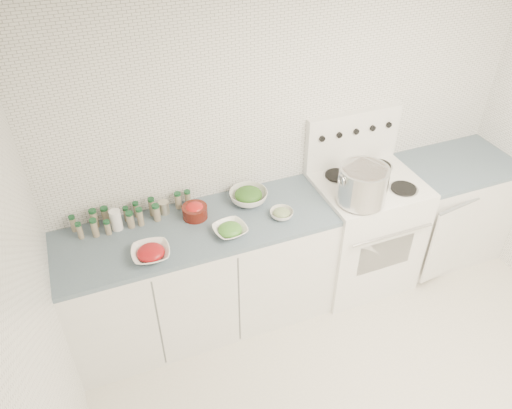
# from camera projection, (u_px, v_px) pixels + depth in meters

# --- Properties ---
(room_walls) EXTENTS (3.54, 3.04, 2.52)m
(room_walls) POSITION_uv_depth(u_px,v_px,m) (437.00, 230.00, 2.24)
(room_walls) COLOR white
(room_walls) RESTS_ON ground
(counter_left) EXTENTS (1.85, 0.62, 0.90)m
(counter_left) POSITION_uv_depth(u_px,v_px,m) (201.00, 276.00, 3.55)
(counter_left) COLOR white
(counter_left) RESTS_ON ground
(stove) EXTENTS (0.76, 0.70, 1.36)m
(stove) POSITION_uv_depth(u_px,v_px,m) (361.00, 228.00, 3.90)
(stove) COLOR white
(stove) RESTS_ON ground
(counter_right) EXTENTS (0.89, 0.69, 0.90)m
(counter_right) POSITION_uv_depth(u_px,v_px,m) (446.00, 209.00, 4.17)
(counter_right) COLOR white
(counter_right) RESTS_ON ground
(stock_pot) EXTENTS (0.36, 0.34, 0.26)m
(stock_pot) POSITION_uv_depth(u_px,v_px,m) (363.00, 183.00, 3.35)
(stock_pot) COLOR silver
(stock_pot) RESTS_ON stove
(bowl_tomato) EXTENTS (0.26, 0.26, 0.08)m
(bowl_tomato) POSITION_uv_depth(u_px,v_px,m) (151.00, 253.00, 3.03)
(bowl_tomato) COLOR white
(bowl_tomato) RESTS_ON counter_left
(bowl_snowpea) EXTENTS (0.24, 0.24, 0.07)m
(bowl_snowpea) POSITION_uv_depth(u_px,v_px,m) (230.00, 230.00, 3.21)
(bowl_snowpea) COLOR white
(bowl_snowpea) RESTS_ON counter_left
(bowl_broccoli) EXTENTS (0.31, 0.31, 0.11)m
(bowl_broccoli) POSITION_uv_depth(u_px,v_px,m) (248.00, 196.00, 3.47)
(bowl_broccoli) COLOR white
(bowl_broccoli) RESTS_ON counter_left
(bowl_zucchini) EXTENTS (0.20, 0.20, 0.06)m
(bowl_zucchini) POSITION_uv_depth(u_px,v_px,m) (282.00, 213.00, 3.34)
(bowl_zucchini) COLOR white
(bowl_zucchini) RESTS_ON counter_left
(bowl_pepper) EXTENTS (0.17, 0.17, 0.11)m
(bowl_pepper) POSITION_uv_depth(u_px,v_px,m) (195.00, 211.00, 3.33)
(bowl_pepper) COLOR #4F150D
(bowl_pepper) RESTS_ON counter_left
(salt_canister) EXTENTS (0.09, 0.09, 0.14)m
(salt_canister) POSITION_uv_depth(u_px,v_px,m) (116.00, 220.00, 3.22)
(salt_canister) COLOR white
(salt_canister) RESTS_ON counter_left
(tin_can) EXTENTS (0.09, 0.09, 0.09)m
(tin_can) POSITION_uv_depth(u_px,v_px,m) (164.00, 207.00, 3.37)
(tin_can) COLOR #B1AA95
(tin_can) RESTS_ON counter_left
(spice_cluster) EXTENTS (0.80, 0.16, 0.14)m
(spice_cluster) POSITION_uv_depth(u_px,v_px,m) (128.00, 215.00, 3.27)
(spice_cluster) COLOR gray
(spice_cluster) RESTS_ON counter_left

